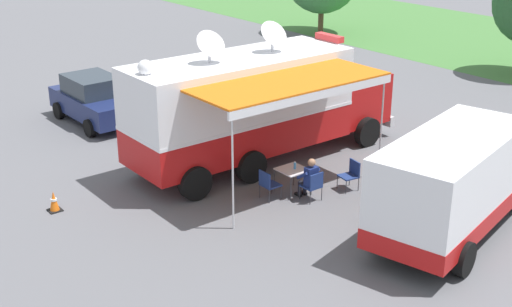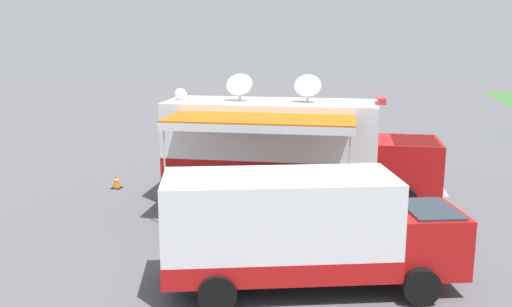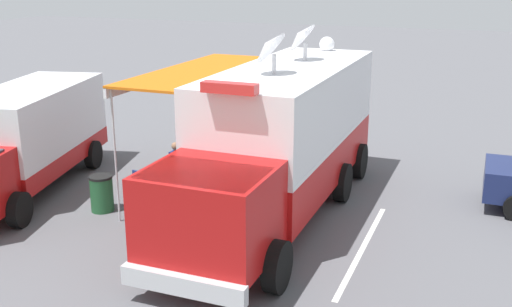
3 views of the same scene
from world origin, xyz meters
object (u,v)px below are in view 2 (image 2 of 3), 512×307
folding_chair_at_table (255,215)px  car_behind_truck (254,139)px  folding_table (257,202)px  folding_chair_spare_by_truck (303,219)px  traffic_cone (116,181)px  folding_chair_beside_table (230,205)px  support_truck (302,231)px  trash_bin (332,230)px  command_truck (292,147)px  water_bottle (259,198)px  seated_responder (256,209)px

folding_chair_at_table → car_behind_truck: bearing=-170.2°
folding_table → folding_chair_spare_by_truck: (0.87, 1.51, -0.16)m
traffic_cone → folding_chair_beside_table: bearing=59.2°
folding_chair_at_table → support_truck: bearing=25.4°
trash_bin → folding_chair_spare_by_truck: bearing=-127.2°
folding_chair_spare_by_truck → support_truck: bearing=4.3°
folding_table → traffic_cone: (-3.08, -5.91, -0.39)m
command_truck → traffic_cone: 6.95m
water_bottle → folding_chair_at_table: (0.77, 0.02, -0.32)m
traffic_cone → folding_chair_at_table: bearing=57.1°
traffic_cone → car_behind_truck: car_behind_truck is taller
command_truck → support_truck: size_ratio=1.34×
folding_table → folding_chair_beside_table: folding_chair_beside_table is taller
trash_bin → folding_chair_at_table: bearing=-107.6°
folding_chair_at_table → folding_table: bearing=-173.6°
car_behind_truck → folding_table: bearing=10.1°
folding_chair_beside_table → folding_chair_spare_by_truck: (0.93, 2.36, 0.00)m
command_truck → support_truck: bearing=7.9°
support_truck → car_behind_truck: 14.12m
water_bottle → car_behind_truck: 9.54m
seated_responder → traffic_cone: bearing=-121.6°
seated_responder → command_truck: bearing=167.1°
traffic_cone → car_behind_truck: size_ratio=0.14×
water_bottle → traffic_cone: size_ratio=0.39×
folding_chair_beside_table → traffic_cone: 5.90m
folding_chair_spare_by_truck → trash_bin: size_ratio=0.96×
folding_table → water_bottle: size_ratio=3.57×
water_bottle → seated_responder: 0.61m
water_bottle → car_behind_truck: car_behind_truck is taller
folding_chair_at_table → seated_responder: size_ratio=0.70×
command_truck → water_bottle: size_ratio=42.37×
seated_responder → car_behind_truck: 10.12m
command_truck → trash_bin: (4.08, 1.57, -1.49)m
water_bottle → car_behind_truck: bearing=-169.5°
folding_chair_beside_table → support_truck: (4.40, 2.62, 0.87)m
folding_chair_spare_by_truck → support_truck: (3.47, 0.26, 0.87)m
traffic_cone → support_truck: support_truck is taller
folding_chair_at_table → traffic_cone: 7.15m
folding_table → seated_responder: size_ratio=0.64×
folding_table → folding_chair_at_table: 0.82m
command_truck → folding_chair_beside_table: command_truck is taller
folding_chair_beside_table → seated_responder: seated_responder is taller
command_truck → car_behind_truck: 7.32m
water_bottle → traffic_cone: bearing=-117.5°
car_behind_truck → water_bottle: bearing=10.5°
folding_chair_spare_by_truck → folding_table: bearing=-119.8°
support_truck → folding_chair_spare_by_truck: bearing=-175.7°
folding_chair_spare_by_truck → support_truck: size_ratio=0.12×
support_truck → trash_bin: bearing=167.6°
folding_chair_spare_by_truck → command_truck: bearing=-168.4°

